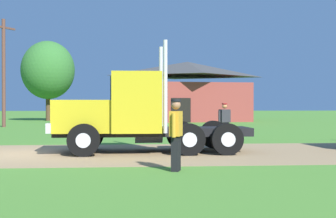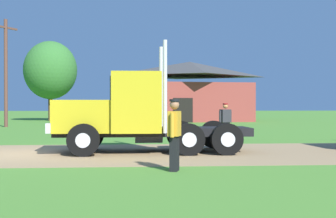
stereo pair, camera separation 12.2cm
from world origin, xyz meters
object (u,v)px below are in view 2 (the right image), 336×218
truck_foreground_white (129,115)px  utility_pole_near (6,70)px  visitor_far_side (225,120)px  shed_building (190,92)px  visitor_standing_near (174,132)px

truck_foreground_white → utility_pole_near: utility_pole_near is taller
utility_pole_near → visitor_far_side: bearing=-46.1°
truck_foreground_white → visitor_far_side: 6.57m
truck_foreground_white → visitor_far_side: bearing=48.7°
shed_building → utility_pole_near: utility_pole_near is taller
truck_foreground_white → shed_building: bearing=79.1°
utility_pole_near → truck_foreground_white: bearing=-64.4°
visitor_standing_near → shed_building: (4.60, 34.39, 1.83)m
truck_foreground_white → visitor_far_side: size_ratio=4.01×
truck_foreground_white → shed_building: shed_building is taller
truck_foreground_white → utility_pole_near: 20.97m
utility_pole_near → shed_building: bearing=36.7°
visitor_far_side → utility_pole_near: (-13.31, 13.81, 3.20)m
shed_building → utility_pole_near: size_ratio=1.56×
utility_pole_near → visitor_standing_near: bearing=-66.6°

